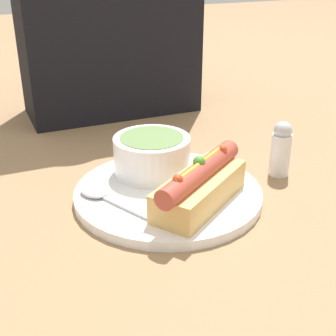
% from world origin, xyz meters
% --- Properties ---
extents(ground_plane, '(4.00, 4.00, 0.00)m').
position_xyz_m(ground_plane, '(0.00, 0.00, 0.00)').
color(ground_plane, '#93704C').
extents(dinner_plate, '(0.25, 0.25, 0.01)m').
position_xyz_m(dinner_plate, '(0.00, 0.00, 0.01)').
color(dinner_plate, white).
rests_on(dinner_plate, ground_plane).
extents(hot_dog, '(0.16, 0.13, 0.06)m').
position_xyz_m(hot_dog, '(0.02, -0.05, 0.04)').
color(hot_dog, '#DBAD60').
rests_on(hot_dog, dinner_plate).
extents(soup_bowl, '(0.11, 0.11, 0.05)m').
position_xyz_m(soup_bowl, '(-0.00, 0.06, 0.04)').
color(soup_bowl, white).
rests_on(soup_bowl, dinner_plate).
extents(spoon, '(0.08, 0.14, 0.01)m').
position_xyz_m(spoon, '(-0.09, 0.01, 0.02)').
color(spoon, '#B7B7BC').
rests_on(spoon, dinner_plate).
extents(salt_shaker, '(0.03, 0.03, 0.08)m').
position_xyz_m(salt_shaker, '(0.18, 0.00, 0.04)').
color(salt_shaker, silver).
rests_on(salt_shaker, ground_plane).
extents(seated_diner, '(0.33, 0.15, 0.48)m').
position_xyz_m(seated_diner, '(0.04, 0.38, 0.21)').
color(seated_diner, black).
rests_on(seated_diner, ground_plane).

